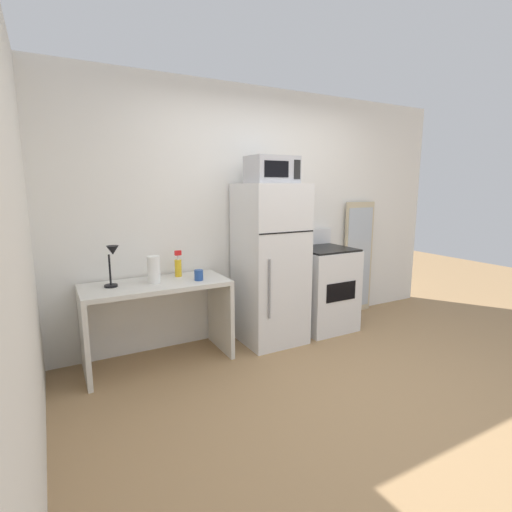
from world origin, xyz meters
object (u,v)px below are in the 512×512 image
Objects in this scene: desk at (157,306)px; oven_range at (323,288)px; microwave at (272,170)px; desk_lamp at (112,259)px; refrigerator at (270,264)px; coffee_mug at (199,275)px; leaning_mirror at (358,258)px; paper_towel_roll at (154,270)px; spray_bottle at (178,266)px.

oven_range is at bearing -0.43° from desk.
oven_range is (0.70, 0.03, -1.28)m from microwave.
refrigerator reaches higher than desk_lamp.
refrigerator is 1.47× the size of oven_range.
coffee_mug is 0.09× the size of oven_range.
refrigerator is at bearing -1.24° from desk.
refrigerator reaches higher than leaning_mirror.
coffee_mug is 0.40× the size of paper_towel_roll.
refrigerator is 1.16× the size of leaning_mirror.
leaning_mirror is at bearing 11.16° from microwave.
desk is 0.78× the size of refrigerator.
paper_towel_roll is at bearing 166.34° from coffee_mug.
desk is 2.75× the size of microwave.
paper_towel_roll is 1.18m from refrigerator.
paper_towel_roll is (-0.38, 0.09, 0.07)m from coffee_mug.
leaning_mirror is at bearing 5.30° from paper_towel_roll.
refrigerator reaches higher than desk.
microwave is at bearing 3.52° from coffee_mug.
leaning_mirror reaches higher than oven_range.
paper_towel_roll is 0.17× the size of leaning_mirror.
coffee_mug is at bearing -63.35° from spray_bottle.
coffee_mug is at bearing -13.66° from paper_towel_roll.
paper_towel_roll is at bearing -151.88° from spray_bottle.
desk is at bearing -174.73° from leaning_mirror.
refrigerator is at bearing 90.32° from microwave.
oven_range is at bearing -5.37° from spray_bottle.
coffee_mug is 2.28m from leaning_mirror.
leaning_mirror is (2.62, 0.24, 0.17)m from desk.
microwave is (0.91, -0.18, 0.90)m from spray_bottle.
spray_bottle is (0.25, 0.14, 0.32)m from desk.
desk is 1.86m from oven_range.
desk is 2.63m from leaning_mirror.
refrigerator is at bearing -169.64° from leaning_mirror.
oven_range is at bearing 0.92° from refrigerator.
desk_lamp reaches higher than spray_bottle.
paper_towel_roll is (0.33, -0.03, -0.12)m from desk_lamp.
refrigerator is (1.51, -0.05, -0.18)m from desk_lamp.
refrigerator is (0.79, 0.07, 0.01)m from coffee_mug.
desk_lamp reaches higher than oven_range.
coffee_mug is 0.21× the size of microwave.
coffee_mug is 1.53m from oven_range.
leaning_mirror is at bearing 5.27° from desk.
desk_lamp is 0.32× the size of oven_range.
desk_lamp is 0.77× the size of microwave.
refrigerator is 0.78m from oven_range.
oven_range is at bearing -0.33° from paper_towel_roll.
desk_lamp is 0.22× the size of refrigerator.
desk is 0.43m from spray_bottle.
desk_lamp is at bearing 170.20° from coffee_mug.
spray_bottle is at bearing 174.63° from oven_range.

